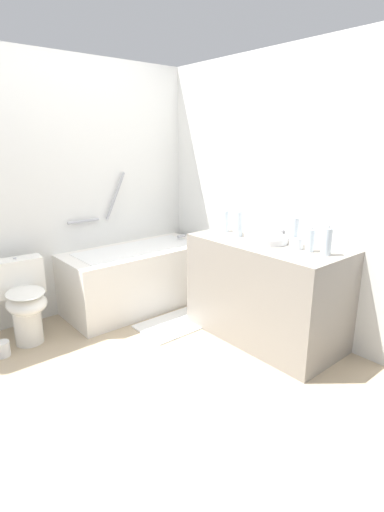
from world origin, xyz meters
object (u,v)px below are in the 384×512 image
Objects in this scene: sink_basin at (268,239)px; water_bottle_1 at (226,221)px; drinking_glass_0 at (249,232)px; bathtub at (138,276)px; water_bottle_5 at (294,232)px; drinking_glass_1 at (298,244)px; water_bottle_2 at (239,223)px; water_bottle_3 at (327,241)px; sink_faucet at (283,235)px; toilet at (24,299)px; water_bottle_4 at (310,240)px; water_bottle_0 at (237,223)px; bath_mat at (177,323)px; toilet_paper_roll at (2,349)px.

water_bottle_1 is (0.02, 0.50, 0.07)m from sink_basin.
sink_basin is 3.19× the size of drinking_glass_0.
bathtub reaches higher than water_bottle_5.
water_bottle_2 is at bearing 93.96° from drinking_glass_1.
sink_faucet is at bearing 72.94° from water_bottle_3.
water_bottle_2 reaches higher than toilet.
water_bottle_0 is at bearing 89.73° from water_bottle_4.
drinking_glass_0 is (0.03, -0.09, -0.06)m from water_bottle_2.
bath_mat is (-0.41, 0.66, -0.85)m from sink_basin.
water_bottle_1 is 0.29m from drinking_glass_0.
water_bottle_5 is at bearing 53.59° from toilet.
water_bottle_5 is at bearing -35.22° from toilet_paper_roll.
water_bottle_3 is at bearing -86.63° from water_bottle_4.
bath_mat is at bearing 131.81° from sink_faucet.
water_bottle_2 is 2.11m from toilet_paper_roll.
water_bottle_5 is 2.03× the size of toilet_paper_roll.
water_bottle_3 is 1.54m from bath_mat.
toilet_paper_roll is (-1.80, 0.73, -0.86)m from water_bottle_0.
water_bottle_5 is 0.35× the size of bath_mat.
water_bottle_3 is 1.80× the size of toilet_paper_roll.
water_bottle_3 is at bearing -41.24° from toilet_paper_roll.
water_bottle_3 reaches higher than bath_mat.
water_bottle_0 is at bearing -87.30° from water_bottle_1.
water_bottle_2 is 1.26× the size of water_bottle_4.
water_bottle_1 reaches higher than drinking_glass_0.
water_bottle_4 reaches higher than toilet.
bathtub is at bearing 113.99° from water_bottle_2.
water_bottle_5 reaches higher than toilet.
water_bottle_3 is (0.01, -0.98, 0.00)m from water_bottle_1.
drinking_glass_1 is at bearing -89.14° from drinking_glass_0.
water_bottle_3 reaches higher than drinking_glass_0.
water_bottle_2 is at bearing 94.24° from water_bottle_4.
drinking_glass_1 is (-0.01, 0.09, -0.04)m from water_bottle_4.
water_bottle_1 is at bearing 70.19° from toilet.
sink_basin is 1.30× the size of water_bottle_2.
water_bottle_2 is (-0.03, 0.30, 0.08)m from sink_basin.
water_bottle_0 is 0.99× the size of water_bottle_1.
drinking_glass_0 is 2.15m from toilet_paper_roll.
sink_faucet is 0.63× the size of water_bottle_5.
toilet is at bearing 29.51° from toilet_paper_roll.
sink_basin is 0.49m from water_bottle_3.
water_bottle_0 is 0.09m from water_bottle_2.
water_bottle_3 is 2.66× the size of drinking_glass_1.
sink_basin is 0.36m from water_bottle_4.
water_bottle_4 is at bearing -73.71° from bathtub.
bath_mat is at bearing 118.67° from water_bottle_5.
water_bottle_5 reaches higher than drinking_glass_1.
drinking_glass_1 is (0.01, -0.48, -0.01)m from drinking_glass_0.
sink_faucet and drinking_glass_1 have the same top height.
bathtub is 6.90× the size of water_bottle_1.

